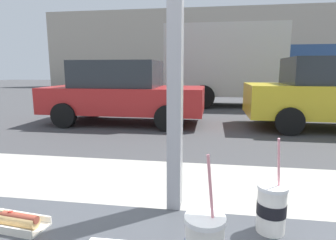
# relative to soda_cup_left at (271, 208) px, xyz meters

# --- Properties ---
(ground_plane) EXTENTS (60.00, 60.00, 0.00)m
(ground_plane) POSITION_rel_soda_cup_left_xyz_m (-0.33, 8.05, -1.04)
(ground_plane) COLOR #424244
(sidewalk_strip) EXTENTS (16.00, 2.80, 0.14)m
(sidewalk_strip) POSITION_rel_soda_cup_left_xyz_m (-0.33, 1.65, -0.97)
(sidewalk_strip) COLOR #B2ADA3
(sidewalk_strip) RESTS_ON ground
(building_facade_far) EXTENTS (28.00, 1.20, 6.29)m
(building_facade_far) POSITION_rel_soda_cup_left_xyz_m (-0.33, 23.01, 2.11)
(building_facade_far) COLOR #A89E8E
(building_facade_far) RESTS_ON ground
(soda_cup_left) EXTENTS (0.09, 0.09, 0.31)m
(soda_cup_left) POSITION_rel_soda_cup_left_xyz_m (0.00, 0.00, 0.00)
(soda_cup_left) COLOR white
(soda_cup_left) RESTS_ON window_counter
(hotdog_tray_near) EXTENTS (0.28, 0.13, 0.05)m
(hotdog_tray_near) POSITION_rel_soda_cup_left_xyz_m (-0.86, -0.10, -0.06)
(hotdog_tray_near) COLOR silver
(hotdog_tray_near) RESTS_ON window_counter
(parked_car_red) EXTENTS (4.32, 2.00, 1.71)m
(parked_car_red) POSITION_rel_soda_cup_left_xyz_m (-2.63, 6.64, -0.17)
(parked_car_red) COLOR red
(parked_car_red) RESTS_ON ground
(box_truck) EXTENTS (6.29, 2.44, 3.17)m
(box_truck) POSITION_rel_soda_cup_left_xyz_m (0.91, 11.02, 0.66)
(box_truck) COLOR beige
(box_truck) RESTS_ON ground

